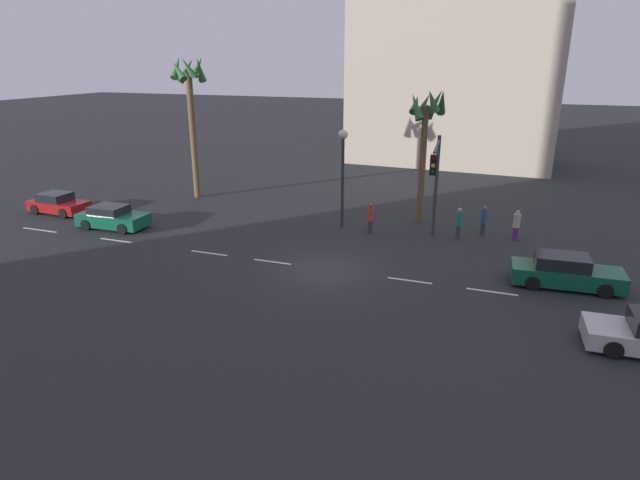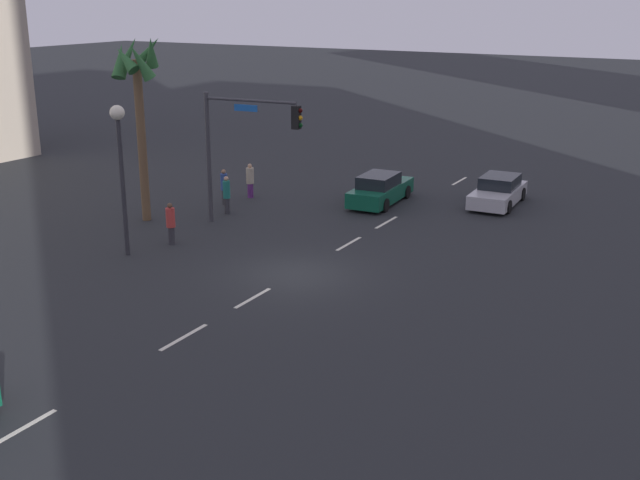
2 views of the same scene
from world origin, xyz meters
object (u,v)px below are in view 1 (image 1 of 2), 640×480
object	(u,v)px
car_3	(58,204)
building_1	(459,44)
traffic_signal	(435,175)
streetlamp	(343,159)
car_0	(112,218)
pedestrian_3	(459,222)
palm_tree_0	(190,95)
pedestrian_0	(484,219)
pedestrian_2	(516,224)
palm_tree_1	(427,121)
pedestrian_1	(370,218)
car_2	(565,272)

from	to	relation	value
car_3	building_1	bearing A→B (deg)	51.97
traffic_signal	streetlamp	xyz separation A→B (m)	(-5.60, 1.55, 0.21)
car_0	traffic_signal	xyz separation A→B (m)	(18.49, 3.44, 3.27)
building_1	pedestrian_3	bearing A→B (deg)	-79.24
pedestrian_3	palm_tree_0	distance (m)	20.40
pedestrian_0	building_1	size ratio (longest dim) A/B	0.08
car_3	pedestrian_2	distance (m)	28.80
pedestrian_3	palm_tree_0	xyz separation A→B (m)	(-19.13, 3.12, 6.37)
traffic_signal	building_1	bearing A→B (deg)	94.89
traffic_signal	streetlamp	distance (m)	5.82
pedestrian_0	palm_tree_1	xyz separation A→B (m)	(-3.86, 1.56, 5.27)
pedestrian_2	palm_tree_1	xyz separation A→B (m)	(-5.65, 1.85, 5.30)
traffic_signal	streetlamp	bearing A→B (deg)	164.59
car_0	car_3	distance (m)	5.80
pedestrian_1	pedestrian_3	size ratio (longest dim) A/B	0.98
streetlamp	pedestrian_0	world-z (taller)	streetlamp
pedestrian_3	palm_tree_0	size ratio (longest dim) A/B	0.18
palm_tree_1	palm_tree_0	bearing A→B (deg)	178.33
car_3	pedestrian_1	world-z (taller)	pedestrian_1
car_3	traffic_signal	distance (m)	24.42
pedestrian_0	palm_tree_0	distance (m)	21.48
car_2	pedestrian_0	distance (m)	7.55
pedestrian_2	palm_tree_0	bearing A→B (deg)	174.00
pedestrian_0	car_0	bearing A→B (deg)	-163.45
car_0	traffic_signal	world-z (taller)	traffic_signal
car_3	streetlamp	bearing A→B (deg)	10.90
palm_tree_1	traffic_signal	bearing A→B (deg)	-73.17
pedestrian_1	palm_tree_1	distance (m)	6.73
palm_tree_1	pedestrian_1	bearing A→B (deg)	-124.42
traffic_signal	pedestrian_3	bearing A→B (deg)	53.94
pedestrian_1	palm_tree_1	world-z (taller)	palm_tree_1
palm_tree_1	building_1	bearing A→B (deg)	92.38
palm_tree_1	car_3	bearing A→B (deg)	-164.34
pedestrian_0	palm_tree_1	size ratio (longest dim) A/B	0.21
palm_tree_1	building_1	world-z (taller)	building_1
car_0	pedestrian_0	distance (m)	21.95
car_2	streetlamp	xyz separation A→B (m)	(-12.11, 5.15, 3.44)
car_0	streetlamp	size ratio (longest dim) A/B	0.72
pedestrian_1	building_1	xyz separation A→B (m)	(1.46, 25.04, 10.01)
pedestrian_0	pedestrian_1	world-z (taller)	pedestrian_0
car_2	traffic_signal	xyz separation A→B (m)	(-6.51, 3.61, 3.23)
pedestrian_1	streetlamp	bearing A→B (deg)	162.38
pedestrian_2	pedestrian_3	bearing A→B (deg)	-165.60
streetlamp	pedestrian_0	bearing A→B (deg)	8.85
pedestrian_2	palm_tree_0	size ratio (longest dim) A/B	0.17
streetlamp	pedestrian_3	world-z (taller)	streetlamp
streetlamp	pedestrian_3	distance (m)	7.57
car_2	palm_tree_0	distance (m)	26.64
palm_tree_1	building_1	size ratio (longest dim) A/B	0.37
car_0	pedestrian_1	xyz separation A→B (m)	(14.81, 4.37, 0.27)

